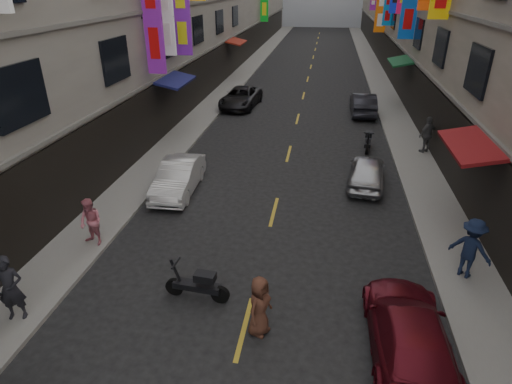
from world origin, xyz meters
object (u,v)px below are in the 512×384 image
(pedestrian_rfar, at_px, (427,135))
(car_right_near, at_px, (409,333))
(car_left_far, at_px, (241,97))
(pedestrian_rnear, at_px, (471,248))
(scooter_crossing, at_px, (198,285))
(car_right_mid, at_px, (367,171))
(car_left_mid, at_px, (178,177))
(pedestrian_crossing, at_px, (259,306))
(car_right_far, at_px, (363,104))
(scooter_far_right, at_px, (368,141))
(pedestrian_lfar, at_px, (91,222))
(pedestrian_lnear, at_px, (10,288))

(pedestrian_rfar, bearing_deg, car_right_near, 41.39)
(car_left_far, bearing_deg, pedestrian_rnear, -55.58)
(scooter_crossing, relative_size, car_left_far, 0.39)
(car_right_mid, bearing_deg, car_left_mid, 20.44)
(car_right_near, relative_size, car_right_mid, 1.19)
(car_right_near, height_order, pedestrian_crossing, pedestrian_crossing)
(car_left_far, xyz_separation_m, pedestrian_rfar, (10.60, -7.21, 0.38))
(car_right_far, xyz_separation_m, pedestrian_rnear, (1.87, -16.74, 0.35))
(car_left_mid, xyz_separation_m, pedestrian_rnear, (9.87, -4.12, 0.38))
(scooter_far_right, bearing_deg, pedestrian_crossing, 81.72)
(car_right_mid, bearing_deg, car_left_far, -49.75)
(pedestrian_lfar, bearing_deg, car_right_near, 1.81)
(car_right_far, distance_m, pedestrian_rfar, 7.21)
(car_right_far, bearing_deg, car_right_mid, 86.72)
(pedestrian_lfar, xyz_separation_m, pedestrian_rnear, (11.27, 0.18, 0.12))
(scooter_far_right, bearing_deg, car_right_mid, 91.59)
(scooter_crossing, height_order, scooter_far_right, same)
(car_right_mid, bearing_deg, scooter_crossing, 65.05)
(car_right_near, xyz_separation_m, car_right_mid, (-0.29, 9.10, -0.01))
(scooter_crossing, bearing_deg, car_right_mid, -26.47)
(car_left_mid, xyz_separation_m, car_right_far, (8.00, 12.63, 0.04))
(car_right_far, bearing_deg, car_left_far, -4.17)
(car_left_mid, height_order, car_left_far, car_left_mid)
(car_right_mid, relative_size, pedestrian_rnear, 1.98)
(scooter_far_right, xyz_separation_m, car_right_near, (-0.08, -13.40, 0.18))
(car_right_near, relative_size, pedestrian_rnear, 2.35)
(pedestrian_lnear, xyz_separation_m, pedestrian_lfar, (0.25, 3.41, -0.10))
(car_right_mid, bearing_deg, pedestrian_crossing, 77.38)
(car_left_mid, height_order, pedestrian_lnear, pedestrian_lnear)
(car_left_far, height_order, pedestrian_rfar, pedestrian_rfar)
(scooter_crossing, height_order, car_left_far, car_left_far)
(scooter_far_right, xyz_separation_m, car_right_far, (0.13, 6.48, 0.24))
(car_right_near, distance_m, pedestrian_lfar, 9.66)
(car_left_mid, bearing_deg, car_right_far, 55.32)
(car_right_far, bearing_deg, pedestrian_rnear, 95.72)
(pedestrian_rnear, height_order, pedestrian_rfar, pedestrian_rnear)
(pedestrian_rnear, bearing_deg, pedestrian_rfar, -57.73)
(car_left_far, relative_size, pedestrian_lfar, 2.91)
(scooter_far_right, bearing_deg, car_left_far, -35.07)
(car_left_mid, height_order, pedestrian_rfar, pedestrian_rfar)
(scooter_crossing, distance_m, car_left_far, 19.47)
(car_left_mid, bearing_deg, scooter_crossing, -69.64)
(car_right_far, bearing_deg, pedestrian_crossing, 78.96)
(scooter_far_right, distance_m, car_right_far, 6.48)
(scooter_far_right, xyz_separation_m, car_left_far, (-7.87, 6.97, 0.20))
(car_right_near, distance_m, car_right_mid, 9.11)
(car_left_mid, height_order, pedestrian_crossing, pedestrian_crossing)
(scooter_far_right, bearing_deg, pedestrian_lnear, 61.94)
(scooter_far_right, bearing_deg, car_left_mid, 44.45)
(car_left_far, bearing_deg, pedestrian_rfar, -29.61)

